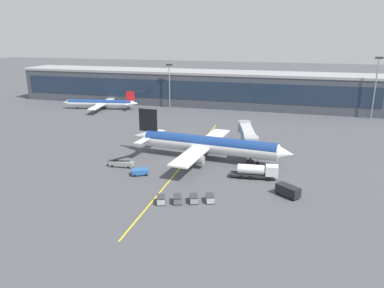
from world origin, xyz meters
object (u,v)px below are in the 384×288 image
at_px(main_airliner, 208,144).
at_px(belt_loader, 122,163).
at_px(fuel_tanker, 257,171).
at_px(crew_van, 287,190).
at_px(commuter_jet_far, 100,103).
at_px(pushback_tug, 139,171).
at_px(baggage_cart_0, 161,200).
at_px(baggage_cart_1, 177,199).
at_px(baggage_cart_3, 210,198).
at_px(baggage_cart_2, 194,199).

xyz_separation_m(main_airliner, belt_loader, (-19.29, -11.19, -3.09)).
bearing_deg(main_airliner, fuel_tanker, -35.05).
bearing_deg(crew_van, commuter_jet_far, 139.29).
distance_m(belt_loader, commuter_jet_far, 75.62).
bearing_deg(pushback_tug, baggage_cart_0, -51.75).
height_order(crew_van, baggage_cart_1, crew_van).
relative_size(fuel_tanker, commuter_jet_far, 0.33).
bearing_deg(belt_loader, baggage_cart_0, -45.18).
bearing_deg(main_airliner, baggage_cart_1, -89.35).
bearing_deg(fuel_tanker, baggage_cart_3, -117.15).
relative_size(baggage_cart_3, commuter_jet_far, 0.09).
xyz_separation_m(baggage_cart_0, commuter_jet_far, (-57.76, 80.08, 1.90)).
bearing_deg(pushback_tug, crew_van, -4.63).
bearing_deg(crew_van, baggage_cart_2, -155.84).
xyz_separation_m(crew_van, baggage_cart_1, (-20.61, -8.97, -0.53)).
distance_m(baggage_cart_0, baggage_cart_3, 9.60).
height_order(pushback_tug, baggage_cart_1, baggage_cart_1).
relative_size(fuel_tanker, belt_loader, 1.58).
distance_m(baggage_cart_0, baggage_cart_2, 6.40).
distance_m(belt_loader, baggage_cart_0, 23.52).
height_order(pushback_tug, belt_loader, belt_loader).
bearing_deg(pushback_tug, commuter_jet_far, 125.32).
relative_size(baggage_cart_1, baggage_cart_2, 1.00).
bearing_deg(main_airliner, crew_van, -40.44).
distance_m(baggage_cart_1, baggage_cart_2, 3.20).
xyz_separation_m(main_airliner, baggage_cart_1, (0.30, -26.79, -3.30)).
relative_size(baggage_cart_2, baggage_cart_3, 1.00).
bearing_deg(fuel_tanker, baggage_cart_0, -132.65).
bearing_deg(baggage_cart_0, baggage_cart_2, 19.68).
bearing_deg(belt_loader, crew_van, -9.37).
xyz_separation_m(pushback_tug, baggage_cart_3, (19.11, -9.55, -0.07)).
height_order(fuel_tanker, commuter_jet_far, commuter_jet_far).
bearing_deg(fuel_tanker, belt_loader, -177.57).
relative_size(baggage_cart_0, commuter_jet_far, 0.09).
xyz_separation_m(fuel_tanker, belt_loader, (-33.23, -1.41, -0.76)).
xyz_separation_m(fuel_tanker, crew_van, (6.96, -8.04, -0.43)).
bearing_deg(baggage_cart_1, crew_van, 23.53).
height_order(belt_loader, baggage_cart_2, belt_loader).
relative_size(crew_van, baggage_cart_0, 1.74).
xyz_separation_m(pushback_tug, commuter_jet_far, (-47.68, 67.30, 1.83)).
height_order(baggage_cart_1, commuter_jet_far, commuter_jet_far).
distance_m(baggage_cart_1, baggage_cart_3, 6.40).
distance_m(pushback_tug, baggage_cart_3, 21.37).
height_order(main_airliner, baggage_cart_0, main_airliner).
bearing_deg(baggage_cart_0, baggage_cart_3, 19.68).
bearing_deg(baggage_cart_3, baggage_cart_1, -160.32).
bearing_deg(baggage_cart_3, baggage_cart_0, -160.32).
distance_m(crew_van, baggage_cart_2, 19.29).
bearing_deg(baggage_cart_0, pushback_tug, 128.25).
relative_size(crew_van, baggage_cart_1, 1.74).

